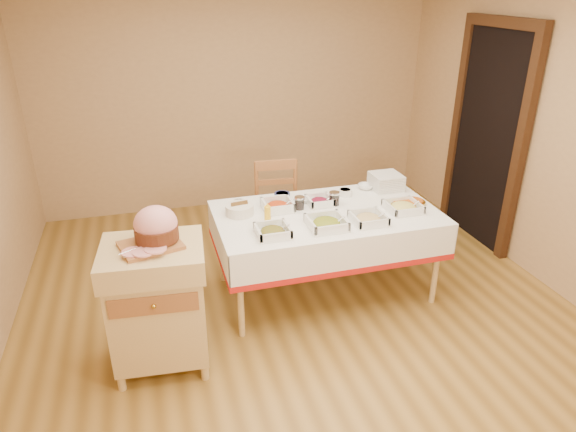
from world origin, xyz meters
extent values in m
plane|color=olive|center=(0.00, 0.00, 0.00)|extent=(5.00, 5.00, 0.00)
plane|color=tan|center=(0.00, 2.50, 1.30)|extent=(4.50, 0.00, 4.50)
plane|color=tan|center=(2.25, 0.00, 1.30)|extent=(0.00, 5.00, 5.00)
cube|color=black|center=(2.21, 0.90, 1.05)|extent=(0.06, 0.90, 2.10)
cube|color=#381F11|center=(2.19, 0.40, 1.05)|extent=(0.08, 0.10, 2.10)
cube|color=#381F11|center=(2.19, 1.40, 1.05)|extent=(0.08, 0.10, 2.10)
cube|color=#381F11|center=(2.19, 0.90, 2.15)|extent=(0.08, 1.10, 0.10)
cube|color=tan|center=(0.30, 0.30, 0.73)|extent=(1.80, 1.00, 0.04)
cylinder|color=tan|center=(-0.52, -0.12, 0.35)|extent=(0.05, 0.05, 0.71)
cylinder|color=tan|center=(-0.52, 0.72, 0.35)|extent=(0.05, 0.05, 0.71)
cylinder|color=tan|center=(1.12, -0.12, 0.35)|extent=(0.05, 0.05, 0.71)
cylinder|color=tan|center=(1.12, 0.72, 0.35)|extent=(0.05, 0.05, 0.71)
cube|color=white|center=(0.30, 0.30, 0.76)|extent=(1.82, 1.02, 0.01)
cube|color=tan|center=(-1.11, -0.27, 0.44)|extent=(0.66, 0.56, 0.66)
cube|color=tan|center=(-1.11, -0.27, 0.85)|extent=(0.71, 0.61, 0.17)
cube|color=#9B5F32|center=(-1.11, -0.53, 0.66)|extent=(0.55, 0.06, 0.13)
sphere|color=gold|center=(-1.11, -0.54, 0.66)|extent=(0.03, 0.03, 0.03)
cylinder|color=tan|center=(-1.39, -0.49, 0.06)|extent=(0.06, 0.06, 0.11)
cylinder|color=tan|center=(-1.39, -0.05, 0.06)|extent=(0.06, 0.06, 0.11)
cylinder|color=tan|center=(-0.84, -0.49, 0.06)|extent=(0.06, 0.06, 0.11)
cylinder|color=tan|center=(-0.84, -0.05, 0.06)|extent=(0.06, 0.06, 0.11)
cube|color=#9B5F32|center=(0.07, 0.91, 0.48)|extent=(0.47, 0.45, 0.03)
cylinder|color=#9B5F32|center=(-0.14, 0.74, 0.23)|extent=(0.04, 0.04, 0.47)
cylinder|color=#9B5F32|center=(-0.10, 1.11, 0.23)|extent=(0.04, 0.04, 0.47)
cylinder|color=#9B5F32|center=(0.24, 0.71, 0.23)|extent=(0.04, 0.04, 0.47)
cylinder|color=#9B5F32|center=(0.27, 1.08, 0.23)|extent=(0.04, 0.04, 0.47)
cylinder|color=#9B5F32|center=(-0.10, 1.11, 0.72)|extent=(0.04, 0.04, 0.50)
cylinder|color=#9B5F32|center=(0.27, 1.08, 0.72)|extent=(0.04, 0.04, 0.50)
cube|color=#9B5F32|center=(0.08, 1.09, 0.92)|extent=(0.40, 0.06, 0.09)
cube|color=#9B5F32|center=(-1.11, -0.27, 0.95)|extent=(0.37, 0.29, 0.02)
ellipsoid|color=pink|center=(-1.06, -0.23, 1.08)|extent=(0.28, 0.25, 0.24)
cylinder|color=#502412|center=(-1.06, -0.23, 1.01)|extent=(0.28, 0.28, 0.09)
cube|color=silver|center=(-1.16, -0.42, 0.96)|extent=(0.23, 0.10, 0.00)
cylinder|color=silver|center=(-1.18, -0.31, 0.97)|extent=(0.27, 0.08, 0.01)
cube|color=silver|center=(-0.23, 0.01, 0.77)|extent=(0.24, 0.24, 0.02)
ellipsoid|color=#9C3711|center=(-0.23, 0.01, 0.79)|extent=(0.19, 0.19, 0.07)
cylinder|color=silver|center=(-0.18, -0.01, 0.80)|extent=(0.15, 0.01, 0.11)
cube|color=silver|center=(0.20, 0.03, 0.77)|extent=(0.28, 0.28, 0.02)
ellipsoid|color=#B18516|center=(0.20, 0.03, 0.80)|extent=(0.21, 0.21, 0.08)
cylinder|color=silver|center=(0.26, 0.00, 0.80)|extent=(0.16, 0.01, 0.11)
cube|color=silver|center=(0.54, 0.02, 0.77)|extent=(0.26, 0.26, 0.01)
ellipsoid|color=tan|center=(0.54, 0.02, 0.79)|extent=(0.19, 0.19, 0.07)
cylinder|color=silver|center=(0.60, -0.01, 0.79)|extent=(0.14, 0.01, 0.10)
cube|color=silver|center=(0.91, 0.15, 0.77)|extent=(0.27, 0.27, 0.01)
ellipsoid|color=#D7D066|center=(0.91, 0.15, 0.79)|extent=(0.20, 0.20, 0.07)
cylinder|color=silver|center=(0.97, 0.12, 0.79)|extent=(0.14, 0.01, 0.10)
cube|color=silver|center=(-0.07, 0.46, 0.77)|extent=(0.24, 0.24, 0.02)
ellipsoid|color=#B2340D|center=(-0.07, 0.46, 0.79)|extent=(0.19, 0.19, 0.06)
cylinder|color=silver|center=(-0.02, 0.43, 0.80)|extent=(0.16, 0.01, 0.12)
cube|color=silver|center=(0.30, 0.46, 0.77)|extent=(0.21, 0.21, 0.01)
ellipsoid|color=maroon|center=(0.30, 0.46, 0.79)|extent=(0.16, 0.16, 0.05)
cylinder|color=silver|center=(0.34, 0.44, 0.79)|extent=(0.14, 0.01, 0.10)
cylinder|color=silver|center=(-0.37, 0.61, 0.79)|extent=(0.11, 0.11, 0.05)
cylinder|color=black|center=(-0.37, 0.61, 0.80)|extent=(0.09, 0.09, 0.02)
cylinder|color=navy|center=(0.02, 0.66, 0.79)|extent=(0.14, 0.14, 0.06)
cylinder|color=maroon|center=(0.02, 0.66, 0.81)|extent=(0.11, 0.11, 0.02)
cylinder|color=silver|center=(0.58, 0.59, 0.79)|extent=(0.12, 0.12, 0.06)
cylinder|color=#B2340D|center=(0.58, 0.59, 0.81)|extent=(0.09, 0.09, 0.02)
imported|color=silver|center=(0.20, 0.57, 0.78)|extent=(0.19, 0.19, 0.04)
imported|color=silver|center=(0.82, 0.68, 0.78)|extent=(0.15, 0.15, 0.04)
cylinder|color=silver|center=(0.10, 0.42, 0.81)|extent=(0.08, 0.08, 0.10)
cylinder|color=silver|center=(0.10, 0.42, 0.86)|extent=(0.09, 0.09, 0.01)
cylinder|color=black|center=(0.10, 0.42, 0.80)|extent=(0.07, 0.07, 0.07)
cylinder|color=silver|center=(0.41, 0.42, 0.81)|extent=(0.09, 0.09, 0.10)
cylinder|color=silver|center=(0.41, 0.42, 0.87)|extent=(0.09, 0.09, 0.01)
cylinder|color=black|center=(0.41, 0.42, 0.80)|extent=(0.07, 0.07, 0.08)
cylinder|color=yellow|center=(-0.21, 0.26, 0.82)|extent=(0.05, 0.05, 0.13)
cone|color=yellow|center=(-0.21, 0.26, 0.90)|extent=(0.03, 0.03, 0.03)
cylinder|color=silver|center=(-0.40, 0.45, 0.80)|extent=(0.23, 0.23, 0.08)
cube|color=silver|center=(0.99, 0.63, 0.77)|extent=(0.26, 0.26, 0.01)
cube|color=silver|center=(0.99, 0.63, 0.78)|extent=(0.26, 0.26, 0.01)
cube|color=silver|center=(0.99, 0.63, 0.80)|extent=(0.26, 0.26, 0.01)
cube|color=silver|center=(0.99, 0.63, 0.82)|extent=(0.26, 0.26, 0.01)
cube|color=silver|center=(0.99, 0.63, 0.83)|extent=(0.26, 0.26, 0.01)
cube|color=silver|center=(0.99, 0.63, 0.85)|extent=(0.26, 0.26, 0.01)
cube|color=silver|center=(0.99, 0.63, 0.86)|extent=(0.26, 0.26, 0.01)
cube|color=silver|center=(0.99, 0.63, 0.88)|extent=(0.26, 0.26, 0.01)
cube|color=silver|center=(0.99, 0.63, 0.90)|extent=(0.26, 0.26, 0.01)
ellipsoid|color=gold|center=(1.01, 0.24, 0.77)|extent=(0.31, 0.22, 0.03)
ellipsoid|color=#B05112|center=(1.01, 0.24, 0.78)|extent=(0.26, 0.18, 0.03)
camera|label=1|loc=(-1.07, -3.30, 2.49)|focal=32.00mm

